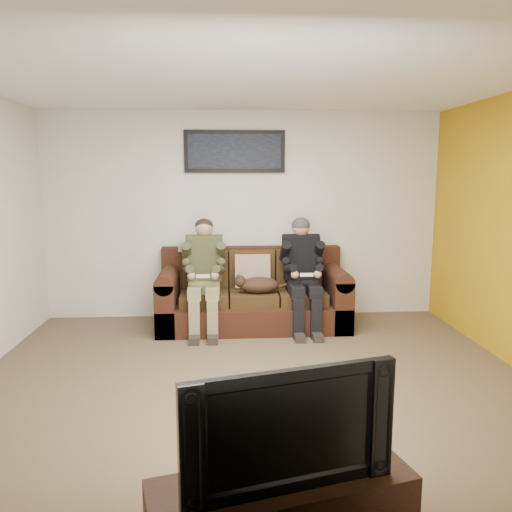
{
  "coord_description": "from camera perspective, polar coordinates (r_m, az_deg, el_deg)",
  "views": [
    {
      "loc": [
        -0.25,
        -4.09,
        1.82
      ],
      "look_at": [
        0.09,
        1.2,
        0.95
      ],
      "focal_mm": 35.0,
      "sensor_mm": 36.0,
      "label": 1
    }
  ],
  "objects": [
    {
      "name": "floor",
      "position": [
        4.48,
        -0.17,
        -14.62
      ],
      "size": [
        5.0,
        5.0,
        0.0
      ],
      "primitive_type": "plane",
      "color": "brown",
      "rests_on": "ground"
    },
    {
      "name": "ceiling",
      "position": [
        4.17,
        -0.18,
        20.09
      ],
      "size": [
        5.0,
        5.0,
        0.0
      ],
      "primitive_type": "plane",
      "rotation": [
        3.14,
        0.0,
        0.0
      ],
      "color": "silver",
      "rests_on": "ground"
    },
    {
      "name": "wall_back",
      "position": [
        6.37,
        -1.42,
        4.63
      ],
      "size": [
        5.0,
        0.0,
        5.0
      ],
      "primitive_type": "plane",
      "rotation": [
        1.57,
        0.0,
        0.0
      ],
      "color": "beige",
      "rests_on": "ground"
    },
    {
      "name": "wall_front",
      "position": [
        1.93,
        3.95,
        -6.32
      ],
      "size": [
        5.0,
        0.0,
        5.0
      ],
      "primitive_type": "plane",
      "rotation": [
        -1.57,
        0.0,
        0.0
      ],
      "color": "beige",
      "rests_on": "ground"
    },
    {
      "name": "sofa",
      "position": [
        6.11,
        -0.38,
        -4.64
      ],
      "size": [
        2.24,
        0.97,
        0.92
      ],
      "color": "#33190F",
      "rests_on": "ground"
    },
    {
      "name": "throw_pillow",
      "position": [
        6.09,
        -0.41,
        -1.75
      ],
      "size": [
        0.43,
        0.2,
        0.42
      ],
      "primitive_type": "cube",
      "rotation": [
        -0.21,
        0.0,
        0.0
      ],
      "color": "#9E7E67",
      "rests_on": "sofa"
    },
    {
      "name": "throw_blanket",
      "position": [
        6.28,
        -6.74,
        0.98
      ],
      "size": [
        0.46,
        0.22,
        0.08
      ],
      "primitive_type": "cube",
      "color": "tan",
      "rests_on": "sofa"
    },
    {
      "name": "person_left",
      "position": [
        5.84,
        -5.95,
        -1.44
      ],
      "size": [
        0.51,
        0.87,
        1.3
      ],
      "color": "#837E52",
      "rests_on": "sofa"
    },
    {
      "name": "person_right",
      "position": [
        5.91,
        5.32,
        -1.27
      ],
      "size": [
        0.51,
        0.86,
        1.31
      ],
      "color": "black",
      "rests_on": "sofa"
    },
    {
      "name": "cat",
      "position": [
        5.82,
        0.15,
        -3.3
      ],
      "size": [
        0.66,
        0.26,
        0.24
      ],
      "color": "#402919",
      "rests_on": "sofa"
    },
    {
      "name": "framed_poster",
      "position": [
        6.32,
        -2.46,
        11.85
      ],
      "size": [
        1.25,
        0.05,
        0.52
      ],
      "color": "black",
      "rests_on": "wall_back"
    },
    {
      "name": "television",
      "position": [
        2.44,
        3.12,
        -18.35
      ],
      "size": [
        1.01,
        0.38,
        0.58
      ],
      "primitive_type": "imported",
      "rotation": [
        0.0,
        0.0,
        0.25
      ],
      "color": "black",
      "rests_on": "tv_stand"
    }
  ]
}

